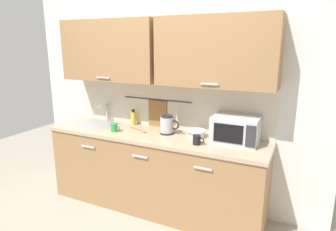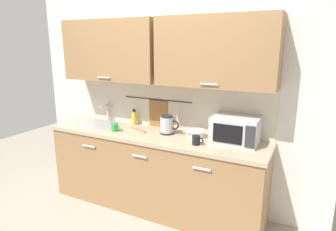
% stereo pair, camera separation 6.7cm
% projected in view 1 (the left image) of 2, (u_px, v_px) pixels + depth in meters
% --- Properties ---
extents(ground, '(8.00, 8.00, 0.00)m').
position_uv_depth(ground, '(142.00, 219.00, 3.20)').
color(ground, '#9E9384').
extents(counter_unit, '(2.53, 0.64, 0.90)m').
position_uv_depth(counter_unit, '(154.00, 170.00, 3.36)').
color(counter_unit, '#997047').
rests_on(counter_unit, ground).
extents(back_wall_assembly, '(3.70, 0.41, 2.50)m').
position_uv_depth(back_wall_assembly, '(163.00, 76.00, 3.30)').
color(back_wall_assembly, silver).
rests_on(back_wall_assembly, ground).
extents(sink_faucet, '(0.09, 0.17, 0.22)m').
position_uv_depth(sink_faucet, '(106.00, 110.00, 3.76)').
color(sink_faucet, '#B2B5BA').
rests_on(sink_faucet, counter_unit).
extents(microwave, '(0.46, 0.35, 0.27)m').
position_uv_depth(microwave, '(236.00, 129.00, 2.94)').
color(microwave, silver).
rests_on(microwave, counter_unit).
extents(electric_kettle, '(0.23, 0.16, 0.21)m').
position_uv_depth(electric_kettle, '(167.00, 125.00, 3.23)').
color(electric_kettle, black).
rests_on(electric_kettle, counter_unit).
extents(dish_soap_bottle, '(0.06, 0.06, 0.20)m').
position_uv_depth(dish_soap_bottle, '(133.00, 118.00, 3.59)').
color(dish_soap_bottle, yellow).
rests_on(dish_soap_bottle, counter_unit).
extents(mug_near_sink, '(0.12, 0.08, 0.09)m').
position_uv_depth(mug_near_sink, '(114.00, 127.00, 3.32)').
color(mug_near_sink, green).
rests_on(mug_near_sink, counter_unit).
extents(mixing_bowl, '(0.21, 0.21, 0.08)m').
position_uv_depth(mixing_bowl, '(196.00, 133.00, 3.13)').
color(mixing_bowl, silver).
rests_on(mixing_bowl, counter_unit).
extents(mug_by_kettle, '(0.12, 0.08, 0.09)m').
position_uv_depth(mug_by_kettle, '(197.00, 140.00, 2.89)').
color(mug_by_kettle, black).
rests_on(mug_by_kettle, counter_unit).
extents(wooden_spoon, '(0.27, 0.12, 0.01)m').
position_uv_depth(wooden_spoon, '(140.00, 130.00, 3.35)').
color(wooden_spoon, '#9E7042').
rests_on(wooden_spoon, counter_unit).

